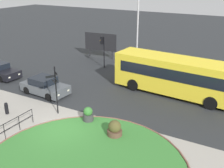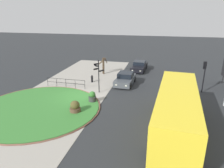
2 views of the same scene
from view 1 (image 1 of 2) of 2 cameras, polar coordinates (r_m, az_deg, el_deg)
The scene contains 14 objects.
ground at distance 17.77m, azimuth -10.23°, elevation -9.30°, with size 120.00×120.00×0.00m, color #282B2D.
sidewalk_paving at distance 16.69m, azimuth -14.03°, elevation -11.81°, with size 32.00×8.54×0.02m, color #9E998E.
grass_island at distance 14.44m, azimuth -6.23°, elevation -16.96°, with size 10.57×10.57×0.10m, color #387A33.
grass_kerb_ring at distance 14.43m, azimuth -6.23°, elevation -16.95°, with size 10.88×10.88×0.11m, color brown.
signpost_directional at distance 18.91m, azimuth -11.63°, elevation -0.56°, with size 1.13×0.95×3.48m.
bollard_foreground at distance 20.50m, azimuth -21.04°, elevation -4.70°, with size 0.25×0.25×0.87m.
railing_grass_edge at distance 17.45m, azimuth -21.46°, elevation -8.78°, with size 0.06×4.54×0.99m.
bus_yellow at distance 22.47m, azimuth 13.10°, elevation 1.77°, with size 10.16×3.31×3.01m.
car_trailing at distance 22.98m, azimuth -13.77°, elevation -0.45°, with size 4.07×2.09×1.41m.
traffic_light_near at distance 28.43m, azimuth -1.94°, elevation 8.10°, with size 0.49×0.30×3.28m.
lamppost_tall at distance 27.87m, azimuth 5.32°, elevation 11.26°, with size 0.32×0.32×7.59m.
billboard_left at distance 32.17m, azimuth -2.37°, elevation 8.66°, with size 3.95×0.57×2.91m.
planter_near_signpost at distance 18.24m, azimuth -4.98°, elevation -6.43°, with size 0.71×0.71×1.05m.
planter_kerbside at distance 16.61m, azimuth 0.55°, elevation -9.40°, with size 0.91×0.91×1.05m.
Camera 1 is at (10.06, -11.56, 9.00)m, focal length 44.07 mm.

